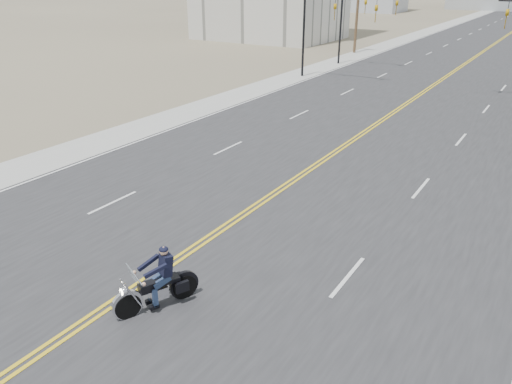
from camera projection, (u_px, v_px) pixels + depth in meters
name	position (u px, v px, depth m)	size (l,w,h in m)	color
ground_plane	(131.00, 292.00, 14.33)	(400.00, 400.00, 0.00)	#776D56
road	(500.00, 40.00, 68.61)	(20.00, 200.00, 0.01)	#303033
sidewalk_left	(416.00, 35.00, 74.21)	(3.00, 200.00, 0.01)	#A5A5A0
traffic_mast_left	(326.00, 19.00, 41.53)	(7.10, 0.26, 7.00)	black
traffic_mast_far	(358.00, 14.00, 47.93)	(6.10, 0.26, 7.00)	black
utility_pole_left	(358.00, 2.00, 55.44)	(2.20, 0.30, 10.50)	brown
motorcyclist	(155.00, 279.00, 13.30)	(0.98, 2.30, 1.79)	black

